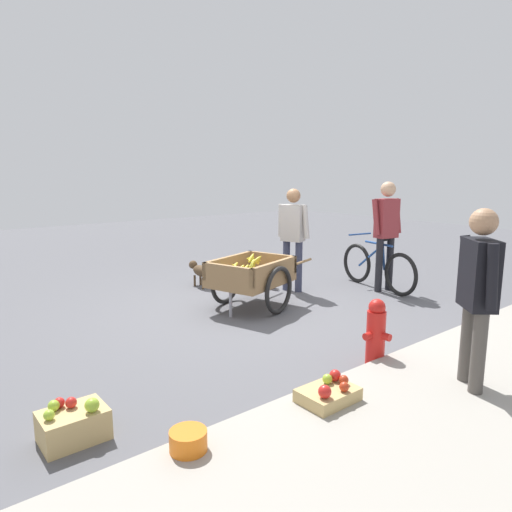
{
  "coord_description": "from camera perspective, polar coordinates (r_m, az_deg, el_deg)",
  "views": [
    {
      "loc": [
        3.75,
        4.62,
        1.85
      ],
      "look_at": [
        -0.01,
        -0.08,
        0.75
      ],
      "focal_mm": 32.4,
      "sensor_mm": 36.0,
      "label": 1
    }
  ],
  "objects": [
    {
      "name": "vendor_person",
      "position": [
        7.16,
        4.59,
        3.15
      ],
      "size": [
        0.29,
        0.54,
        1.6
      ],
      "color": "#333851",
      "rests_on": "ground"
    },
    {
      "name": "ground_plane",
      "position": [
        6.24,
        0.41,
        -6.91
      ],
      "size": [
        24.0,
        24.0,
        0.0
      ],
      "primitive_type": "plane",
      "color": "#56565B"
    },
    {
      "name": "fruit_cart",
      "position": [
        6.28,
        -0.65,
        -2.63
      ],
      "size": [
        1.8,
        1.22,
        0.73
      ],
      "color": "#937047",
      "rests_on": "ground"
    },
    {
      "name": "fire_hydrant",
      "position": [
        4.61,
        14.58,
        -9.2
      ],
      "size": [
        0.25,
        0.25,
        0.67
      ],
      "color": "red",
      "rests_on": "ground"
    },
    {
      "name": "mixed_fruit_crate",
      "position": [
        3.65,
        -21.63,
        -18.71
      ],
      "size": [
        0.44,
        0.32,
        0.32
      ],
      "color": "tan",
      "rests_on": "ground"
    },
    {
      "name": "bicycle",
      "position": [
        7.62,
        14.76,
        -1.33
      ],
      "size": [
        0.49,
        1.64,
        0.85
      ],
      "color": "black",
      "rests_on": "ground"
    },
    {
      "name": "apple_crate",
      "position": [
        3.75,
        8.9,
        -17.19
      ],
      "size": [
        0.44,
        0.32,
        0.32
      ],
      "color": "tan",
      "rests_on": "ground"
    },
    {
      "name": "cyclist_person",
      "position": [
        7.4,
        15.8,
        3.61
      ],
      "size": [
        0.51,
        0.26,
        1.71
      ],
      "color": "black",
      "rests_on": "ground"
    },
    {
      "name": "plastic_bucket",
      "position": [
        3.19,
        -8.34,
        -22.53
      ],
      "size": [
        0.24,
        0.24,
        0.25
      ],
      "primitive_type": "cylinder",
      "color": "orange",
      "rests_on": "ground"
    },
    {
      "name": "dog",
      "position": [
        7.56,
        -6.91,
        -1.79
      ],
      "size": [
        0.2,
        0.67,
        0.4
      ],
      "color": "#4C3823",
      "rests_on": "ground"
    },
    {
      "name": "bystander_person",
      "position": [
        4.05,
        25.71,
        -3.67
      ],
      "size": [
        0.37,
        0.47,
        1.58
      ],
      "color": "#4C4742",
      "rests_on": "ground"
    }
  ]
}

